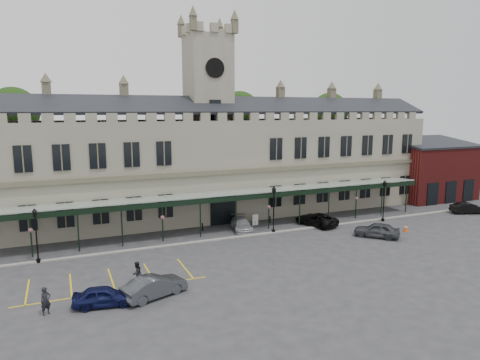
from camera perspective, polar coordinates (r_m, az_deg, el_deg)
name	(u,v)px	position (r m, az deg, el deg)	size (l,w,h in m)	color
ground	(265,253)	(40.67, 3.35, -9.65)	(140.00, 140.00, 0.00)	#2E2E31
station_building	(209,164)	(53.61, -4.14, 2.08)	(60.00, 10.36, 17.30)	slate
clock_tower	(208,111)	(53.26, -4.26, 9.19)	(5.60, 5.60, 24.80)	slate
canopy	(235,211)	(46.54, -0.71, -4.10)	(50.00, 4.10, 4.30)	#8C9E93
brick_annex	(430,171)	(70.33, 23.98, 1.12)	(12.40, 8.36, 9.23)	#5C1616
kerb	(242,236)	(45.41, 0.25, -7.51)	(60.00, 0.40, 0.12)	gray
parking_markings	(112,282)	(35.62, -16.66, -12.86)	(16.00, 6.00, 0.01)	gold
tree_behind_left	(14,113)	(59.62, -27.94, 7.87)	(6.00, 6.00, 16.00)	#332314
tree_behind_mid	(240,113)	(64.53, -0.05, 8.98)	(6.00, 6.00, 16.00)	#332314
tree_behind_right	(330,112)	(72.29, 11.85, 8.82)	(6.00, 6.00, 16.00)	#332314
lamp_post_left	(36,231)	(41.23, -25.55, -6.10)	(0.46, 0.46, 4.89)	black
lamp_post_mid	(274,205)	(46.25, 4.52, -3.36)	(0.49, 0.49, 5.19)	black
lamp_post_right	(384,197)	(53.83, 18.66, -2.13)	(0.47, 0.47, 5.02)	black
traffic_cone	(406,228)	(50.68, 21.23, -6.00)	(0.48, 0.48, 0.76)	#EA4507
sign_board	(255,220)	(49.76, 2.05, -5.34)	(0.74, 0.10, 1.26)	black
bollard_left	(202,227)	(47.59, -5.04, -6.26)	(0.16, 0.16, 0.91)	black
bollard_right	(270,220)	(50.79, 4.02, -5.28)	(0.15, 0.15, 0.84)	black
car_left_a	(104,296)	(31.53, -17.72, -14.54)	(1.64, 4.08, 1.39)	#0C1138
car_left_b	(155,286)	(32.00, -11.31, -13.73)	(1.65, 4.74, 1.56)	#383B40
car_taxi	(242,224)	(47.76, 0.20, -5.89)	(1.89, 4.65, 1.35)	#A4A6AC
car_van	(316,219)	(50.37, 10.10, -5.18)	(2.40, 5.22, 1.45)	black
car_right_a	(377,230)	(47.32, 17.79, -6.36)	(1.85, 4.61, 1.57)	#383B40
car_right_b	(468,208)	(62.61, 28.15, -3.30)	(1.52, 4.37, 1.44)	black
person_a	(46,301)	(31.52, -24.49, -14.47)	(0.69, 0.45, 1.88)	black
person_b	(137,273)	(34.28, -13.60, -11.99)	(0.89, 0.69, 1.82)	black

